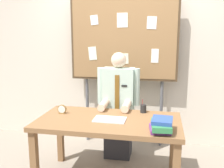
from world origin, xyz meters
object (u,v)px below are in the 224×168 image
desk (109,127)px  person (118,110)px  book_stack (161,125)px  bulletin_board (123,41)px  desk_clock (62,110)px  pen_holder (143,108)px  open_notebook (110,119)px

desk → person: 0.63m
person → book_stack: (0.55, -0.87, 0.14)m
desk → bulletin_board: (0.00, 1.03, 0.89)m
bulletin_board → desk_clock: 1.33m
book_stack → desk: bearing=155.8°
desk → pen_holder: size_ratio=9.56×
desk → open_notebook: size_ratio=4.52×
desk → person: (0.00, 0.63, 0.01)m
person → bulletin_board: (0.00, 0.40, 0.88)m
pen_holder → person: bearing=138.2°
book_stack → person: bearing=122.3°
desk → open_notebook: 0.10m
pen_holder → book_stack: bearing=-69.9°
book_stack → pen_holder: pen_holder is taller
pen_holder → desk: bearing=-137.6°
person → desk_clock: (-0.57, -0.52, 0.12)m
open_notebook → pen_holder: (0.33, 0.34, 0.04)m
open_notebook → bulletin_board: bearing=90.9°
desk_clock → person: bearing=42.7°
desk → desk_clock: size_ratio=14.82×
desk → open_notebook: (0.02, -0.02, 0.09)m
desk → desk_clock: (-0.57, 0.10, 0.13)m
desk → book_stack: book_stack is taller
desk → pen_holder: bearing=42.4°
bulletin_board → pen_holder: size_ratio=13.33×
book_stack → open_notebook: bearing=157.0°
desk → bulletin_board: bulletin_board is taller
book_stack → desk_clock: 1.17m
person → desk_clock: 0.78m
book_stack → pen_holder: size_ratio=1.92×
open_notebook → desk_clock: (-0.58, 0.12, 0.04)m
open_notebook → pen_holder: 0.47m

